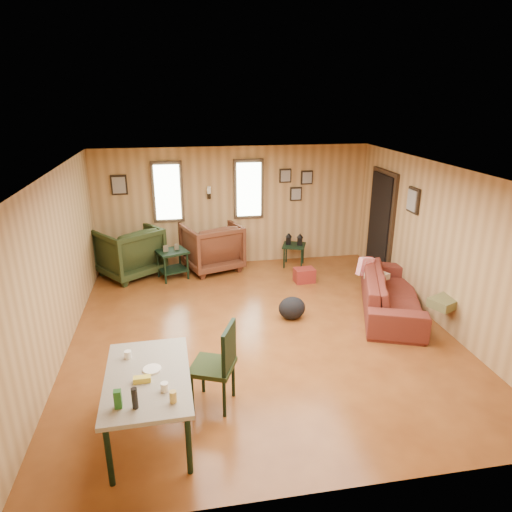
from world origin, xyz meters
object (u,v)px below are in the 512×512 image
Objects in this scene: recliner_green at (129,249)px; sofa at (392,287)px; recliner_brown at (212,244)px; dining_table at (148,382)px; end_table at (172,259)px; side_table at (294,244)px.

sofa is at bearing 114.86° from recliner_green.
recliner_brown is 0.74× the size of dining_table.
end_table is 0.97× the size of side_table.
dining_table reaches higher than end_table.
recliner_brown is at bearing 145.67° from recliner_green.
sofa is 3.62m from recliner_brown.
end_table is 4.32m from dining_table.
recliner_brown is at bearing 68.69° from sofa.
side_table is at bearing 5.72° from end_table.
dining_table is (-2.69, -4.56, 0.17)m from side_table.
sofa is 2.51m from side_table.
recliner_green is at bearing 81.82° from sofa.
recliner_brown is 1.49× the size of side_table.
sofa is 4.05m from end_table.
recliner_green is 3.27m from side_table.
recliner_green reaches higher than sofa.
recliner_brown is (-2.71, 2.40, 0.10)m from sofa.
recliner_brown is 1.61m from recliner_green.
recliner_green is 0.75× the size of dining_table.
side_table is 0.50× the size of dining_table.
dining_table is at bearing 60.51° from recliner_green.
side_table is (1.67, -0.12, -0.04)m from recliner_brown.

